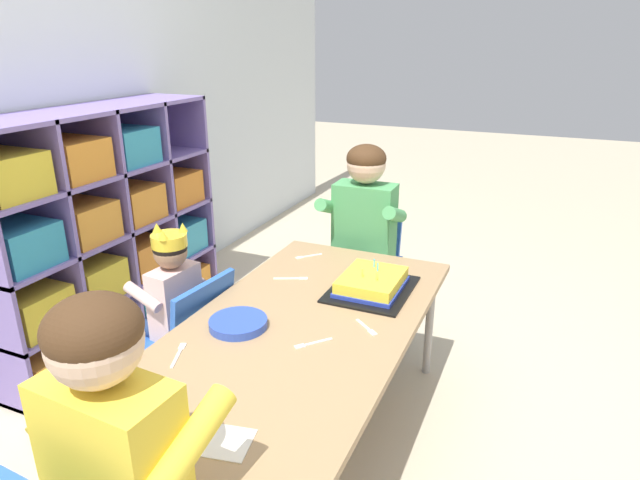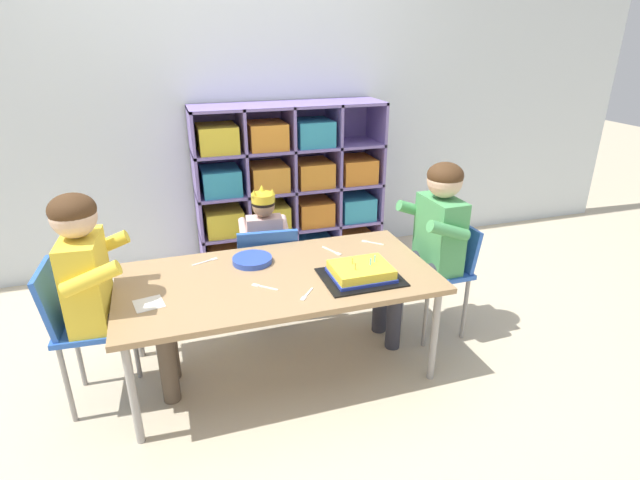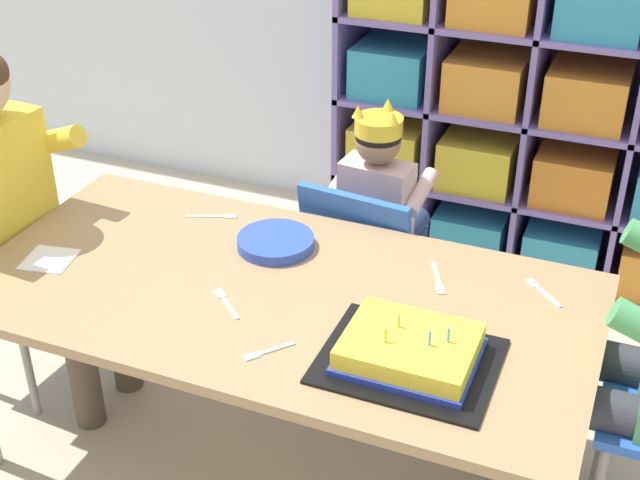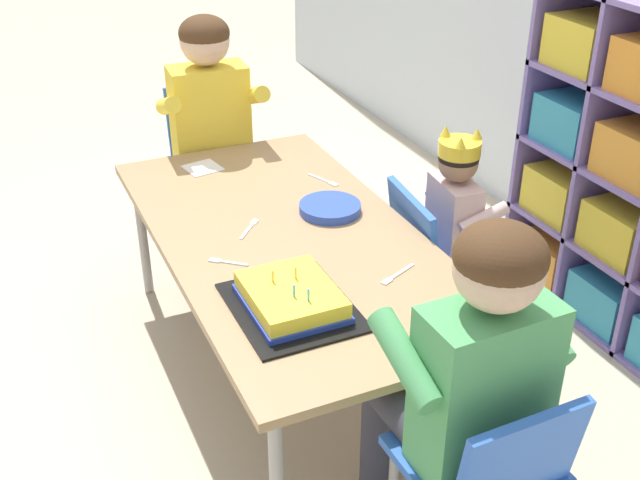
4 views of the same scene
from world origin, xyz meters
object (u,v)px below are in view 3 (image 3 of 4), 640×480
Objects in this scene: activity_table at (279,302)px; fork_near_cake_tray at (438,280)px; adult_helper_seated at (11,194)px; fork_near_child_seat at (226,302)px; fork_at_table_front_edge at (266,352)px; classroom_chair_blue at (366,253)px; paper_plate_stack at (276,242)px; fork_by_napkin at (215,216)px; fork_scattered_mid_table at (542,291)px; child_with_crown at (382,198)px; birthday_cake_on_tray at (409,352)px.

activity_table is 11.13× the size of fork_near_cake_tray.
fork_near_child_seat is (0.71, -0.11, -0.10)m from adult_helper_seated.
fork_at_table_front_edge and fork_near_cake_tray have the same top height.
classroom_chair_blue is 0.65m from fork_near_child_seat.
paper_plate_stack is 1.47× the size of fork_by_napkin.
fork_scattered_mid_table is at bearing 67.14° from fork_near_child_seat.
activity_table is 1.48× the size of adult_helper_seated.
activity_table is at bearing 58.08° from fork_at_table_front_edge.
child_with_crown reaches higher than fork_by_napkin.
classroom_chair_blue reaches higher than fork_scattered_mid_table.
child_with_crown is 0.79× the size of adult_helper_seated.
fork_near_child_seat is at bearing -95.10° from adult_helper_seated.
classroom_chair_blue is (0.05, 0.52, -0.14)m from activity_table.
child_with_crown is 7.34× the size of fork_near_child_seat.
fork_by_napkin is (-0.32, 0.27, 0.04)m from activity_table.
birthday_cake_on_tray reaches higher than fork_at_table_front_edge.
adult_helper_seated is at bearing 36.55° from classroom_chair_blue.
fork_by_napkin reaches higher than activity_table.
paper_plate_stack reaches higher than activity_table.
child_with_crown is 5.88× the size of fork_by_napkin.
adult_helper_seated is at bearing -147.50° from fork_near_child_seat.
fork_scattered_mid_table is (0.69, 0.05, -0.01)m from paper_plate_stack.
adult_helper_seated reaches higher than activity_table.
classroom_chair_blue is 0.41m from paper_plate_stack.
fork_scattered_mid_table is (0.25, 0.05, 0.00)m from fork_near_cake_tray.
paper_plate_stack is at bearing 116.39° from activity_table.
classroom_chair_blue is 0.17m from child_with_crown.
fork_by_napkin is at bearing 48.54° from child_with_crown.
birthday_cake_on_tray is 0.32m from fork_at_table_front_edge.
fork_near_child_seat is at bearing 90.99° from fork_at_table_front_edge.
fork_near_cake_tray and fork_scattered_mid_table have the same top height.
paper_plate_stack is 1.96× the size of fork_scattered_mid_table.
adult_helper_seated is at bearing -166.30° from paper_plate_stack.
adult_helper_seated reaches higher than fork_near_child_seat.
fork_near_cake_tray is at bearing 73.99° from fork_near_child_seat.
classroom_chair_blue is at bearing 18.87° from fork_near_cake_tray.
adult_helper_seated is 7.47× the size of fork_by_napkin.
fork_by_napkin is (-0.92, 0.03, 0.00)m from fork_scattered_mid_table.
fork_near_child_seat is (-0.17, 0.14, 0.00)m from fork_at_table_front_edge.
fork_scattered_mid_table is (1.40, 0.23, -0.10)m from adult_helper_seated.
classroom_chair_blue is at bearing -163.19° from fork_scattered_mid_table.
birthday_cake_on_tray reaches higher than fork_by_napkin.
fork_at_table_front_edge reaches higher than activity_table.
adult_helper_seated is 9.32× the size of fork_near_child_seat.
fork_near_child_seat is (-0.16, -0.72, 0.03)m from child_with_crown.
fork_near_child_seat is at bearing -134.78° from activity_table.
adult_helper_seated is (-0.86, -0.61, 0.14)m from child_with_crown.
birthday_cake_on_tray is at bearing 122.40° from classroom_chair_blue.
fork_at_table_front_edge and fork_near_child_seat have the same top height.
fork_at_table_front_edge is 0.75× the size of fork_near_cake_tray.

